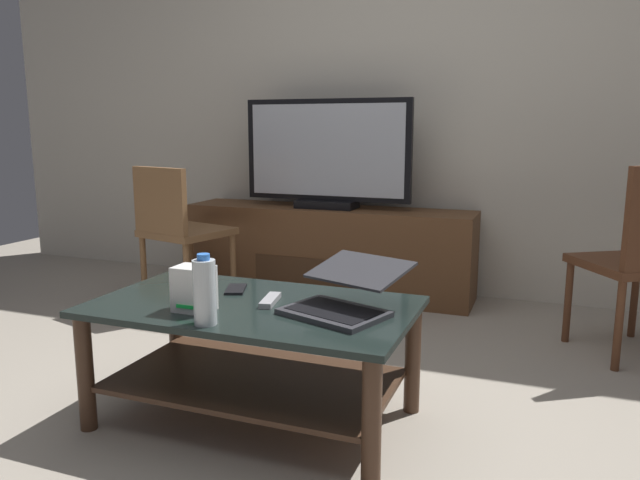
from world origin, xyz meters
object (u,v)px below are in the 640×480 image
object	(u,v)px
side_chair	(178,227)
water_bottle_near	(205,291)
soundbar_remote	(270,300)
coffee_table	(253,340)
media_cabinet	(328,251)
tv_remote	(196,284)
laptop	(345,295)
router_box	(194,289)
television	(327,156)
cell_phone	(236,289)

from	to	relation	value
side_chair	water_bottle_near	distance (m)	1.75
water_bottle_near	soundbar_remote	world-z (taller)	water_bottle_near
coffee_table	media_cabinet	xyz separation A→B (m)	(-0.36, 1.75, -0.03)
side_chair	tv_remote	xyz separation A→B (m)	(0.76, -1.00, -0.03)
media_cabinet	water_bottle_near	xyz separation A→B (m)	(0.32, -2.02, 0.28)
media_cabinet	soundbar_remote	size ratio (longest dim) A/B	11.72
laptop	water_bottle_near	world-z (taller)	water_bottle_near
side_chair	laptop	world-z (taller)	side_chair
router_box	soundbar_remote	size ratio (longest dim) A/B	0.98
television	router_box	xyz separation A→B (m)	(0.21, -1.88, -0.37)
side_chair	laptop	distance (m)	1.81
media_cabinet	laptop	distance (m)	1.88
laptop	cell_phone	xyz separation A→B (m)	(-0.48, 0.11, -0.05)
soundbar_remote	cell_phone	bearing A→B (deg)	140.89
water_bottle_near	tv_remote	bearing A→B (deg)	125.90
laptop	media_cabinet	bearing A→B (deg)	112.03
tv_remote	water_bottle_near	bearing A→B (deg)	-38.46
side_chair	cell_phone	distance (m)	1.38
television	tv_remote	bearing A→B (deg)	-88.70
cell_phone	soundbar_remote	bearing A→B (deg)	-48.71
tv_remote	side_chair	bearing A→B (deg)	142.92
television	laptop	size ratio (longest dim) A/B	2.34
laptop	router_box	xyz separation A→B (m)	(-0.49, -0.18, 0.02)
laptop	cell_phone	world-z (taller)	laptop
side_chair	cell_phone	world-z (taller)	side_chair
coffee_table	television	bearing A→B (deg)	101.71
television	water_bottle_near	world-z (taller)	television
television	tv_remote	xyz separation A→B (m)	(0.04, -1.60, -0.43)
side_chair	water_bottle_near	bearing A→B (deg)	-53.10
laptop	soundbar_remote	bearing A→B (deg)	179.69
television	cell_phone	world-z (taller)	television
side_chair	water_bottle_near	xyz separation A→B (m)	(1.05, -1.40, 0.07)
router_box	coffee_table	bearing A→B (deg)	44.90
router_box	tv_remote	xyz separation A→B (m)	(-0.17, 0.28, -0.07)
laptop	cell_phone	size ratio (longest dim) A/B	3.32
tv_remote	soundbar_remote	xyz separation A→B (m)	(0.38, -0.11, 0.00)
router_box	water_bottle_near	bearing A→B (deg)	-45.05
cell_phone	soundbar_remote	size ratio (longest dim) A/B	0.88
side_chair	coffee_table	bearing A→B (deg)	-46.37
water_bottle_near	laptop	bearing A→B (deg)	37.71
media_cabinet	router_box	bearing A→B (deg)	-83.67
television	soundbar_remote	distance (m)	1.81
television	tv_remote	size ratio (longest dim) A/B	6.79
media_cabinet	cell_phone	world-z (taller)	media_cabinet
router_box	cell_phone	bearing A→B (deg)	88.99
coffee_table	router_box	size ratio (longest dim) A/B	7.38
cell_phone	tv_remote	distance (m)	0.18
media_cabinet	router_box	world-z (taller)	router_box
television	router_box	world-z (taller)	television
television	cell_phone	distance (m)	1.67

